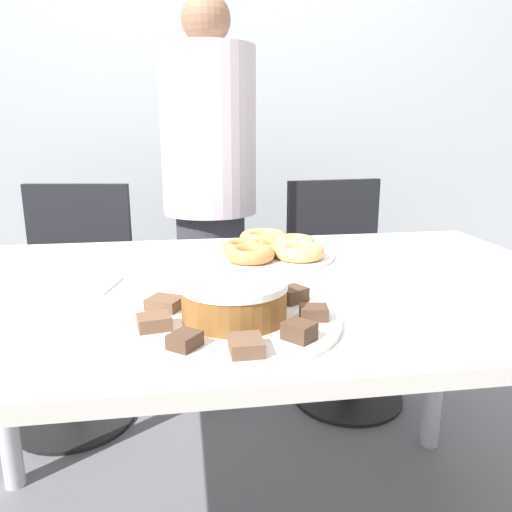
{
  "coord_description": "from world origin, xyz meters",
  "views": [
    {
      "loc": [
        -0.15,
        -1.02,
        1.07
      ],
      "look_at": [
        0.01,
        -0.01,
        0.8
      ],
      "focal_mm": 35.0,
      "sensor_mm": 36.0,
      "label": 1
    }
  ],
  "objects_px": {
    "office_chair_right": "(345,299)",
    "napkin": "(80,285)",
    "plate_donuts": "(270,254)",
    "frosted_cake": "(234,300)",
    "office_chair_left": "(72,313)",
    "plate_cake": "(234,321)",
    "person_standing": "(210,201)"
  },
  "relations": [
    {
      "from": "office_chair_right",
      "to": "person_standing",
      "type": "bearing_deg",
      "value": 164.65
    },
    {
      "from": "office_chair_left",
      "to": "office_chair_right",
      "type": "distance_m",
      "value": 1.05
    },
    {
      "from": "plate_cake",
      "to": "frosted_cake",
      "type": "distance_m",
      "value": 0.04
    },
    {
      "from": "plate_cake",
      "to": "napkin",
      "type": "bearing_deg",
      "value": 139.34
    },
    {
      "from": "plate_donuts",
      "to": "frosted_cake",
      "type": "xyz_separation_m",
      "value": [
        -0.14,
        -0.45,
        0.04
      ]
    },
    {
      "from": "plate_donuts",
      "to": "frosted_cake",
      "type": "bearing_deg",
      "value": -107.69
    },
    {
      "from": "plate_cake",
      "to": "frosted_cake",
      "type": "relative_size",
      "value": 2.0
    },
    {
      "from": "plate_cake",
      "to": "office_chair_left",
      "type": "bearing_deg",
      "value": 115.77
    },
    {
      "from": "office_chair_right",
      "to": "napkin",
      "type": "height_order",
      "value": "office_chair_right"
    },
    {
      "from": "office_chair_right",
      "to": "plate_donuts",
      "type": "relative_size",
      "value": 2.61
    },
    {
      "from": "napkin",
      "to": "office_chair_left",
      "type": "bearing_deg",
      "value": 104.31
    },
    {
      "from": "person_standing",
      "to": "plate_donuts",
      "type": "relative_size",
      "value": 4.61
    },
    {
      "from": "person_standing",
      "to": "plate_donuts",
      "type": "distance_m",
      "value": 0.67
    },
    {
      "from": "office_chair_right",
      "to": "plate_cake",
      "type": "distance_m",
      "value": 1.21
    },
    {
      "from": "plate_donuts",
      "to": "frosted_cake",
      "type": "distance_m",
      "value": 0.47
    },
    {
      "from": "person_standing",
      "to": "office_chair_left",
      "type": "bearing_deg",
      "value": -171.0
    },
    {
      "from": "plate_donuts",
      "to": "frosted_cake",
      "type": "relative_size",
      "value": 1.84
    },
    {
      "from": "office_chair_left",
      "to": "plate_cake",
      "type": "distance_m",
      "value": 1.19
    },
    {
      "from": "office_chair_left",
      "to": "office_chair_right",
      "type": "xyz_separation_m",
      "value": [
        1.05,
        0.0,
        0.0
      ]
    },
    {
      "from": "office_chair_left",
      "to": "person_standing",
      "type": "bearing_deg",
      "value": 17.83
    },
    {
      "from": "office_chair_right",
      "to": "office_chair_left",
      "type": "bearing_deg",
      "value": 173.59
    },
    {
      "from": "office_chair_right",
      "to": "napkin",
      "type": "xyz_separation_m",
      "value": [
        -0.85,
        -0.77,
        0.34
      ]
    },
    {
      "from": "office_chair_right",
      "to": "napkin",
      "type": "relative_size",
      "value": 5.15
    },
    {
      "from": "person_standing",
      "to": "frosted_cake",
      "type": "height_order",
      "value": "person_standing"
    },
    {
      "from": "frosted_cake",
      "to": "napkin",
      "type": "bearing_deg",
      "value": 139.34
    },
    {
      "from": "plate_cake",
      "to": "person_standing",
      "type": "bearing_deg",
      "value": 88.51
    },
    {
      "from": "office_chair_left",
      "to": "office_chair_right",
      "type": "height_order",
      "value": "same"
    },
    {
      "from": "office_chair_left",
      "to": "napkin",
      "type": "bearing_deg",
      "value": -66.86
    },
    {
      "from": "plate_cake",
      "to": "plate_donuts",
      "type": "relative_size",
      "value": 1.09
    },
    {
      "from": "person_standing",
      "to": "napkin",
      "type": "xyz_separation_m",
      "value": [
        -0.33,
        -0.85,
        -0.05
      ]
    },
    {
      "from": "plate_donuts",
      "to": "napkin",
      "type": "distance_m",
      "value": 0.48
    },
    {
      "from": "plate_cake",
      "to": "napkin",
      "type": "xyz_separation_m",
      "value": [
        -0.3,
        0.26,
        -0.0
      ]
    }
  ]
}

